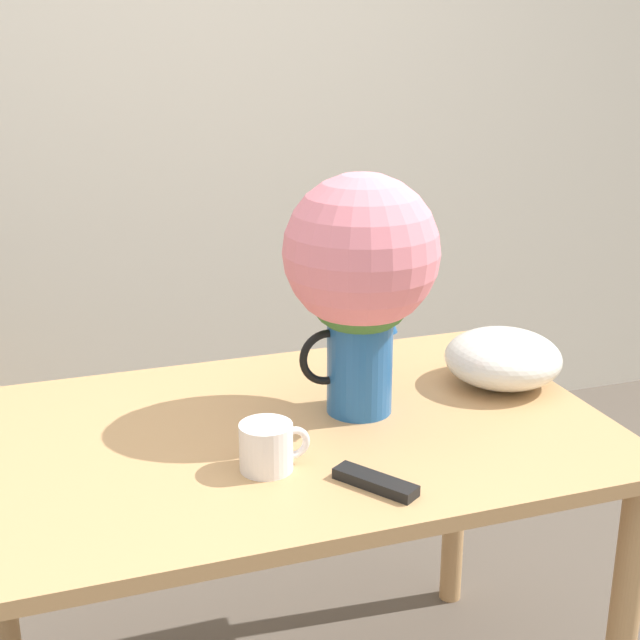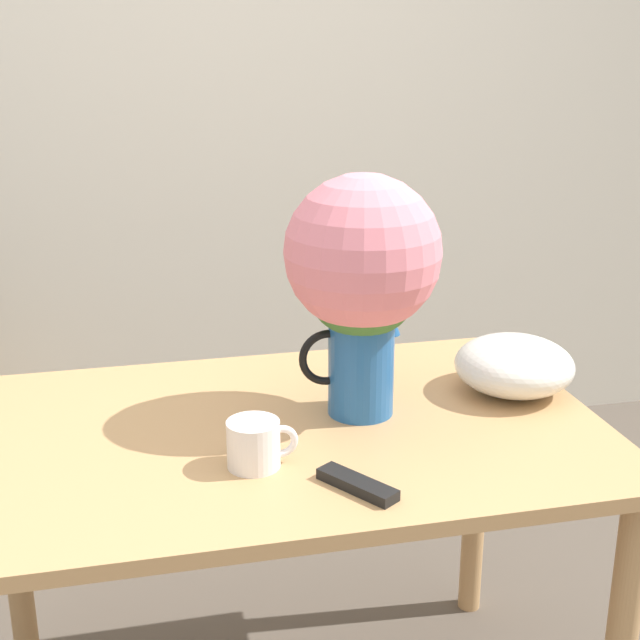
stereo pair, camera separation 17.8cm
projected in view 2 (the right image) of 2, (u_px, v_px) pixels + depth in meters
name	position (u px, v px, depth m)	size (l,w,h in m)	color
wall_back	(199.00, 101.00, 3.08)	(8.00, 0.05, 2.60)	silver
table	(283.00, 476.00, 1.83)	(1.30, 0.83, 0.78)	tan
flower_vase	(362.00, 270.00, 1.77)	(0.32, 0.32, 0.50)	#235B9E
coffee_mug	(255.00, 444.00, 1.62)	(0.13, 0.10, 0.09)	white
white_bowl	(514.00, 365.00, 1.95)	(0.26, 0.26, 0.12)	silver
remote_control	(357.00, 484.00, 1.55)	(0.12, 0.15, 0.02)	black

